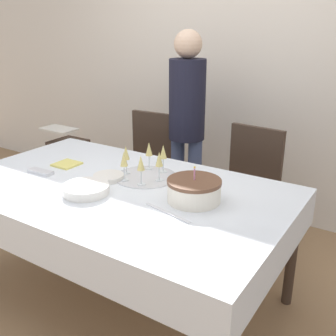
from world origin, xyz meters
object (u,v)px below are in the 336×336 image
Objects in this scene: dining_chair_far_left at (147,166)px; dining_chair_far_right at (247,189)px; champagne_tray at (145,166)px; birthday_cake at (194,190)px; plate_stack_dessert at (109,177)px; high_chair at (67,150)px; plate_stack_main at (86,189)px; person_standing at (187,116)px.

dining_chair_far_left and dining_chair_far_right have the same top height.
birthday_cake is at bearing -18.11° from champagne_tray.
high_chair is at bearing 146.13° from plate_stack_dessert.
dining_chair_far_left is at bearing 179.98° from dining_chair_far_right.
birthday_cake is (0.90, -0.83, 0.29)m from dining_chair_far_left.
plate_stack_main reaches higher than high_chair.
birthday_cake is at bearing -42.72° from dining_chair_far_left.
dining_chair_far_right is 1.03m from plate_stack_dessert.
dining_chair_far_left is 1.00× the size of dining_chair_far_right.
person_standing reaches higher than dining_chair_far_right.
person_standing reaches higher than champagne_tray.
birthday_cake is at bearing -24.85° from high_chair.
plate_stack_main is 1.20m from person_standing.
plate_stack_dessert is (0.33, -0.84, 0.25)m from dining_chair_far_left.
dining_chair_far_right is 1.85m from high_chair.
high_chair is (-1.47, 0.74, -0.34)m from champagne_tray.
champagne_tray is (0.49, -0.70, 0.31)m from dining_chair_far_left.
dining_chair_far_left reaches higher than birthday_cake.
birthday_cake is at bearing 0.60° from plate_stack_dessert.
dining_chair_far_right is at bearing 92.02° from birthday_cake.
plate_stack_dessert is at bearing -179.40° from birthday_cake.
dining_chair_far_right is at bearing 56.91° from plate_stack_dessert.
dining_chair_far_left reaches higher than champagne_tray.
champagne_tray is at bearing -26.63° from high_chair.
birthday_cake is 0.75× the size of champagne_tray.
plate_stack_dessert reaches higher than high_chair.
high_chair is (-1.28, -0.08, -0.47)m from person_standing.
champagne_tray is at bearing -54.99° from dining_chair_far_left.
birthday_cake is 1.14m from person_standing.
birthday_cake reaches higher than champagne_tray.
person_standing is (-0.03, 0.96, 0.19)m from plate_stack_dessert.
person_standing is (0.30, 0.12, 0.44)m from dining_chair_far_left.
dining_chair_far_left reaches higher than high_chair.
person_standing is (-0.57, 0.12, 0.44)m from dining_chair_far_right.
plate_stack_dessert is (-0.55, -0.84, 0.25)m from dining_chair_far_right.
dining_chair_far_left reaches higher than plate_stack_dessert.
dining_chair_far_left is 0.98m from high_chair.
plate_stack_dessert is at bearing -33.87° from high_chair.
champagne_tray is at bearing 40.95° from plate_stack_dessert.
champagne_tray is at bearing 161.89° from birthday_cake.
champagne_tray reaches higher than plate_stack_dessert.
plate_stack_main is 0.36× the size of high_chair.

